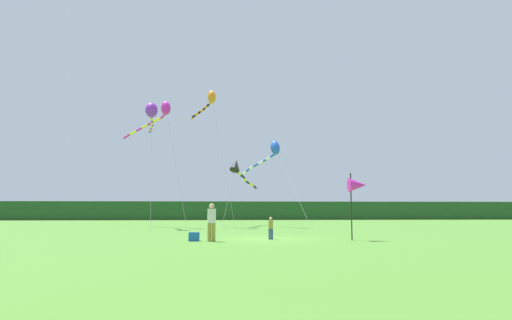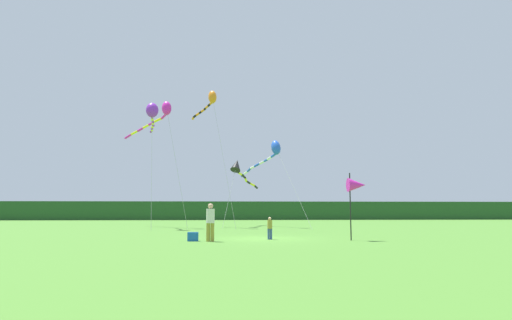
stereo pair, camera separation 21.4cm
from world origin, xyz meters
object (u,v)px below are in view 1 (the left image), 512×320
Objects in this scene: kite_orange at (210,100)px; kite_black at (238,168)px; cooler_box at (194,237)px; banner_flag_pole at (357,186)px; kite_purple at (152,112)px; kite_magenta at (160,113)px; person_child at (271,227)px; kite_blue at (271,152)px; person_adult at (212,220)px.

kite_orange is 6.67m from kite_black.
kite_orange reaches higher than kite_black.
kite_orange is (0.14, 16.73, 10.99)m from cooler_box.
banner_flag_pole is 0.28× the size of kite_orange.
kite_purple reaches higher than kite_black.
kite_purple reaches higher than banner_flag_pole.
kite_magenta is 1.08× the size of kite_purple.
kite_orange is at bearing 89.52° from cooler_box.
kite_black is (7.18, 4.57, -4.12)m from kite_purple.
banner_flag_pole is at bearing -54.05° from kite_magenta.
banner_flag_pole is (4.28, -0.98, 2.08)m from person_child.
kite_blue reaches higher than kite_black.
kite_purple is at bearing 122.63° from person_child.
person_child is at bearing -57.37° from kite_purple.
person_child is 20.17m from kite_magenta.
person_adult is at bearing -95.69° from kite_black.
kite_black is (1.87, 18.79, 4.28)m from person_adult.
person_adult is at bearing -87.65° from kite_orange.
cooler_box is at bearing -108.17° from kite_blue.
kite_purple is at bearing 132.07° from banner_flag_pole.
kite_orange is at bearing 31.61° from kite_purple.
person_child is at bearing 23.19° from person_adult.
kite_purple is at bearing -95.26° from kite_magenta.
cooler_box is (-0.84, 0.33, -0.80)m from person_adult.
person_adult is 0.16× the size of kite_magenta.
cooler_box is 0.05× the size of kite_blue.
kite_orange is at bearing -2.51° from kite_magenta.
person_child is 0.10× the size of kite_blue.
person_adult is at bearing -69.55° from kite_purple.
cooler_box is 0.15× the size of banner_flag_pole.
kite_blue reaches higher than cooler_box.
person_child is 17.71m from kite_purple.
kite_blue is at bearing 71.83° from cooler_box.
kite_blue is (9.77, 0.09, -3.37)m from kite_magenta.
person_adult is 18.83m from kite_blue.
kite_black reaches higher than person_child.
cooler_box is at bearing -166.03° from person_child.
banner_flag_pole is at bearing 2.39° from person_adult.
person_child is 4.85m from banner_flag_pole.
person_adult is at bearing -21.21° from cooler_box.
kite_black is at bearing 93.64° from person_child.
kite_black is (2.57, 1.73, -5.91)m from kite_orange.
banner_flag_pole is 20.40m from kite_orange.
kite_purple is at bearing -147.53° from kite_black.
banner_flag_pole is at bearing -47.93° from kite_purple.
banner_flag_pole reaches higher than person_child.
kite_black is (2.71, 18.47, 5.08)m from cooler_box.
cooler_box is at bearing -90.48° from kite_orange.
kite_black is (-2.87, 1.45, -1.34)m from kite_blue.
kite_orange reaches higher than person_adult.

